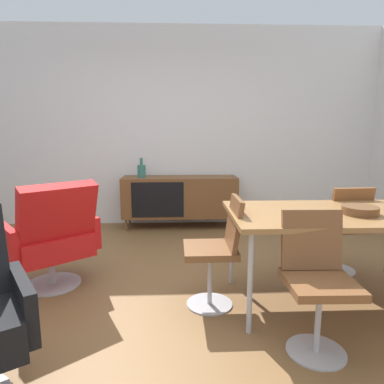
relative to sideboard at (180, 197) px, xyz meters
The scene contains 10 objects.
ground_plane 2.36m from the sideboard, 97.21° to the right, with size 8.32×8.32×0.00m, color brown.
wall_back 1.05m from the sideboard, 133.94° to the left, with size 6.80×0.12×2.80m, color white.
sideboard is the anchor object (origin of this frame).
vase_cobalt 0.65m from the sideboard, behind, with size 0.11×0.11×0.27m.
dining_table 2.55m from the sideboard, 62.60° to the right, with size 1.60×0.90×0.74m.
wooden_bowl_on_table 2.71m from the sideboard, 60.65° to the right, with size 0.26×0.26×0.06m, color brown.
dining_chair_front_left 2.93m from the sideboard, 73.74° to the right, with size 0.41×0.43×0.86m.
dining_chair_near_window 2.27m from the sideboard, 82.91° to the right, with size 0.43×0.40×0.86m.
dining_chair_back_right 2.28m from the sideboard, 48.09° to the right, with size 0.43×0.45×0.86m.
lounge_chair_red 2.19m from the sideboard, 119.97° to the right, with size 0.91×0.90×0.95m.
Camera 1 is at (0.27, -2.45, 1.34)m, focal length 32.02 mm.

